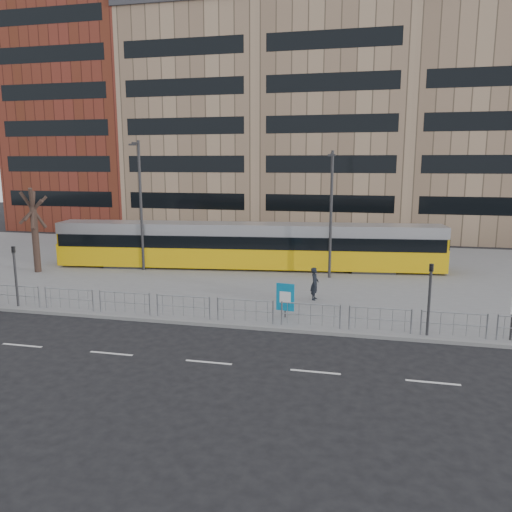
% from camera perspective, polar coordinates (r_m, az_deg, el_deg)
% --- Properties ---
extents(ground, '(120.00, 120.00, 0.00)m').
position_cam_1_polar(ground, '(23.34, -7.09, -7.85)').
color(ground, black).
rests_on(ground, ground).
extents(plaza, '(64.00, 24.00, 0.15)m').
position_cam_1_polar(plaza, '(34.46, -0.38, -1.57)').
color(plaza, slate).
rests_on(plaza, ground).
extents(kerb, '(64.00, 0.25, 0.17)m').
position_cam_1_polar(kerb, '(23.37, -7.05, -7.63)').
color(kerb, gray).
rests_on(kerb, ground).
extents(building_row, '(70.40, 18.40, 31.20)m').
position_cam_1_polar(building_row, '(55.68, 6.61, 16.31)').
color(building_row, maroon).
rests_on(building_row, ground).
extents(pedestrian_barrier, '(32.07, 0.07, 1.10)m').
position_cam_1_polar(pedestrian_barrier, '(22.94, -1.99, -5.53)').
color(pedestrian_barrier, gray).
rests_on(pedestrian_barrier, plaza).
extents(road_markings, '(62.00, 0.12, 0.01)m').
position_cam_1_polar(road_markings, '(19.50, -8.28, -11.67)').
color(road_markings, white).
rests_on(road_markings, ground).
extents(tram, '(26.51, 5.61, 3.11)m').
position_cam_1_polar(tram, '(34.40, -1.01, 1.19)').
color(tram, '#E9B40C').
rests_on(tram, plaza).
extents(ad_panel, '(0.87, 0.19, 1.64)m').
position_cam_1_polar(ad_panel, '(23.58, 3.37, -4.76)').
color(ad_panel, '#2D2D30').
rests_on(ad_panel, plaza).
extents(pedestrian, '(0.47, 0.67, 1.75)m').
position_cam_1_polar(pedestrian, '(26.75, 6.72, -3.15)').
color(pedestrian, black).
rests_on(pedestrian, plaza).
extents(traffic_light_west, '(0.22, 0.25, 3.10)m').
position_cam_1_polar(traffic_light_west, '(27.90, -25.84, -1.27)').
color(traffic_light_west, '#2D2D30').
rests_on(traffic_light_west, plaza).
extents(traffic_light_east, '(0.23, 0.25, 3.10)m').
position_cam_1_polar(traffic_light_east, '(22.11, 19.25, -3.69)').
color(traffic_light_east, '#2D2D30').
rests_on(traffic_light_east, plaza).
extents(lamp_post_west, '(0.45, 1.04, 8.64)m').
position_cam_1_polar(lamp_post_west, '(34.25, -13.07, 6.16)').
color(lamp_post_west, '#2D2D30').
rests_on(lamp_post_west, plaza).
extents(lamp_post_east, '(0.45, 1.04, 7.94)m').
position_cam_1_polar(lamp_post_east, '(31.40, 8.57, 5.28)').
color(lamp_post_east, '#2D2D30').
rests_on(lamp_post_east, plaza).
extents(bare_tree, '(4.67, 4.67, 7.85)m').
position_cam_1_polar(bare_tree, '(35.83, -24.31, 7.31)').
color(bare_tree, '#30211B').
rests_on(bare_tree, plaza).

